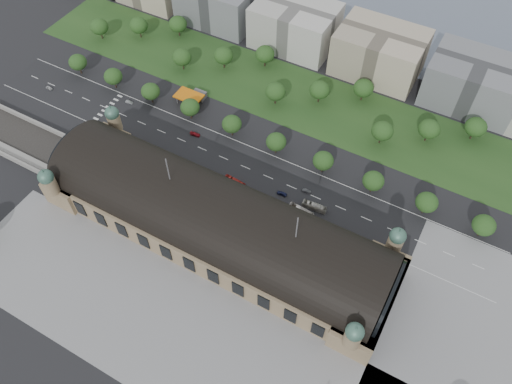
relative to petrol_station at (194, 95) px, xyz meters
The scene contains 49 objects.
ground 84.71m from the petrol_station, 50.45° to the right, with size 900.00×900.00×0.00m, color black.
station 84.98m from the petrol_station, 50.45° to the right, with size 150.00×48.40×44.30m.
track_cutting 87.79m from the petrol_station, 129.73° to the right, with size 70.00×24.00×3.10m.
plaza_south 126.63m from the petrol_station, 59.68° to the right, with size 190.00×48.00×0.12m, color gray.
plaza_east 169.97m from the petrol_station, 22.59° to the right, with size 56.00×100.00×0.12m, color gray.
road_slab 43.62m from the petrol_station, 38.82° to the right, with size 260.00×26.00×0.10m, color black.
grass_belt 47.86m from the petrol_station, 35.47° to the left, with size 300.00×45.00×0.10m, color #24471C.
petrol_station is the anchor object (origin of this frame).
office_2 73.13m from the petrol_station, 111.07° to the left, with size 45.00×32.00×24.00m, color slate.
office_3 72.38m from the petrol_station, 70.56° to the left, with size 45.00×32.00×24.00m, color beige.
office_4 100.64m from the petrol_station, 42.50° to the left, with size 45.00×32.00×24.00m, color #C0B097.
office_5 141.49m from the petrol_station, 28.66° to the left, with size 45.00×32.00×24.00m, color slate.
tree_row_0 67.38m from the petrol_station, 169.47° to the right, with size 9.60×9.60×11.52m.
tree_row_1 44.08m from the petrol_station, 163.73° to the right, with size 9.60×9.60×11.52m.
tree_row_2 22.32m from the petrol_station, 145.83° to the right, with size 9.60×9.60×11.52m.
tree_row_3 14.35m from the petrol_station, 64.33° to the right, with size 9.60×9.60×11.52m.
tree_row_4 32.64m from the petrol_station, 22.33° to the right, with size 9.60×9.60×11.52m.
tree_row_5 55.47m from the petrol_station, 12.84° to the right, with size 9.60×9.60×11.52m.
tree_row_6 78.99m from the petrol_station, ahead, with size 9.60×9.60×11.52m.
tree_row_7 102.74m from the petrol_station, ahead, with size 9.60×9.60×11.52m.
tree_row_8 126.58m from the petrol_station, ahead, with size 9.60×9.60×11.52m.
tree_row_9 150.47m from the petrol_station, ahead, with size 9.60×9.60×11.52m.
tree_belt_0 78.30m from the petrol_station, 166.89° to the left, with size 10.40×10.40×12.48m.
tree_belt_1 64.57m from the petrol_station, 152.50° to the left, with size 10.40×10.40×12.48m.
tree_belt_2 56.72m from the petrol_station, 132.40° to the left, with size 10.40×10.40×12.48m.
tree_belt_3 26.54m from the petrol_station, 137.15° to the left, with size 10.40×10.40×12.48m.
tree_belt_4 30.15m from the petrol_station, 90.18° to the left, with size 10.40×10.40×12.48m.
tree_belt_5 46.08m from the petrol_station, 65.62° to the left, with size 10.40×10.40×12.48m.
tree_belt_6 42.15m from the petrol_station, 25.05° to the left, with size 10.40×10.40×12.48m.
tree_belt_7 64.40m from the petrol_station, 27.57° to the left, with size 10.40×10.40×12.48m.
tree_belt_8 86.76m from the petrol_station, 28.79° to the left, with size 10.40×10.40×12.48m.
tree_belt_9 96.68m from the petrol_station, 10.57° to the left, with size 10.40×10.40×12.48m.
tree_belt_10 117.83m from the petrol_station, 14.62° to the left, with size 10.40×10.40×12.48m.
tree_belt_11 139.39m from the petrol_station, 17.43° to the left, with size 10.40×10.40×12.48m.
traffic_car_0 78.70m from the petrol_station, 157.26° to the right, with size 1.63×4.06×1.38m, color silver.
traffic_car_1 34.12m from the petrol_station, 146.84° to the right, with size 1.39×3.97×1.31m, color gray.
traffic_car_3 25.70m from the petrol_station, 56.60° to the right, with size 2.06×5.07×1.47m, color maroon.
traffic_car_4 75.63m from the petrol_station, 26.05° to the right, with size 1.86×4.62×1.57m, color #161B3F.
traffic_car_5 81.42m from the petrol_station, 19.00° to the right, with size 1.37×3.94×1.30m, color #505157.
parked_car_0 43.83m from the petrol_station, 113.03° to the right, with size 1.35×3.86×1.27m, color black.
parked_car_1 41.72m from the petrol_station, 104.75° to the right, with size 2.46×5.33×1.48m, color maroon.
parked_car_2 43.35m from the petrol_station, 111.47° to the right, with size 1.85×4.56×1.32m, color #1C1946.
parked_car_3 42.25m from the petrol_station, 95.99° to the right, with size 1.92×4.78×1.63m, color #5A5E61.
parked_car_4 44.56m from the petrol_station, 64.83° to the right, with size 1.74×4.98×1.64m, color silver.
parked_car_5 40.47m from the petrol_station, 85.50° to the right, with size 2.49×5.40×1.50m, color #909498.
parked_car_6 48.15m from the petrol_station, 67.02° to the right, with size 2.25×5.54×1.61m, color black.
bus_west 60.29m from the petrol_station, 39.44° to the right, with size 2.51×10.73×2.99m, color red.
bus_mid 88.46m from the petrol_station, 25.65° to the right, with size 2.77×11.85×3.30m, color beige.
bus_east 90.16m from the petrol_station, 21.67° to the right, with size 2.59×11.05×3.08m, color beige.
Camera 1 is at (68.67, -90.57, 178.13)m, focal length 35.00 mm.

